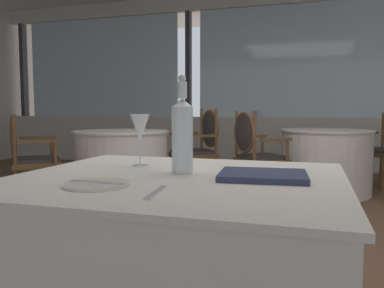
% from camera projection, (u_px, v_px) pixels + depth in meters
% --- Properties ---
extents(ground_plane, '(14.24, 14.24, 0.00)m').
position_uv_depth(ground_plane, '(251.00, 255.00, 2.66)').
color(ground_plane, brown).
extents(window_wall_far, '(10.95, 0.14, 2.91)m').
position_uv_depth(window_wall_far, '(290.00, 98.00, 6.42)').
color(window_wall_far, beige).
rests_on(window_wall_far, ground_plane).
extents(foreground_table, '(1.13, 1.00, 0.74)m').
position_uv_depth(foreground_table, '(177.00, 279.00, 1.41)').
color(foreground_table, white).
rests_on(foreground_table, ground_plane).
extents(side_plate, '(0.20, 0.20, 0.01)m').
position_uv_depth(side_plate, '(97.00, 184.00, 1.19)').
color(side_plate, silver).
rests_on(side_plate, foreground_table).
extents(butter_knife, '(0.19, 0.02, 0.00)m').
position_uv_depth(butter_knife, '(97.00, 183.00, 1.19)').
color(butter_knife, silver).
rests_on(butter_knife, foreground_table).
extents(dinner_fork, '(0.04, 0.18, 0.00)m').
position_uv_depth(dinner_fork, '(156.00, 192.00, 1.09)').
color(dinner_fork, silver).
rests_on(dinner_fork, foreground_table).
extents(water_bottle, '(0.08, 0.08, 0.36)m').
position_uv_depth(water_bottle, '(182.00, 133.00, 1.43)').
color(water_bottle, white).
rests_on(water_bottle, foreground_table).
extents(wine_glass, '(0.08, 0.08, 0.21)m').
position_uv_depth(wine_glass, '(140.00, 129.00, 1.60)').
color(wine_glass, white).
rests_on(wine_glass, foreground_table).
extents(menu_book, '(0.31, 0.26, 0.02)m').
position_uv_depth(menu_book, '(263.00, 175.00, 1.33)').
color(menu_book, '#2D3856').
rests_on(menu_book, foreground_table).
extents(background_table_0, '(1.05, 1.05, 0.74)m').
position_uv_depth(background_table_0, '(121.00, 164.00, 4.36)').
color(background_table_0, white).
rests_on(background_table_0, ground_plane).
extents(dining_chair_0_0, '(0.65, 0.66, 0.92)m').
position_uv_depth(dining_chair_0_0, '(28.00, 153.00, 3.98)').
color(dining_chair_0_0, brown).
rests_on(dining_chair_0_0, ground_plane).
extents(dining_chair_0_1, '(0.65, 0.66, 0.99)m').
position_uv_depth(dining_chair_0_1, '(200.00, 143.00, 4.71)').
color(dining_chair_0_1, brown).
rests_on(dining_chair_0_1, ground_plane).
extents(background_table_2, '(1.04, 1.04, 0.74)m').
position_uv_depth(background_table_2, '(326.00, 161.00, 4.60)').
color(background_table_2, white).
rests_on(background_table_2, ground_plane).
extents(dining_chair_2_1, '(0.65, 0.66, 0.96)m').
position_uv_depth(dining_chair_2_1, '(254.00, 149.00, 4.25)').
color(dining_chair_2_1, brown).
rests_on(dining_chair_2_1, ground_plane).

